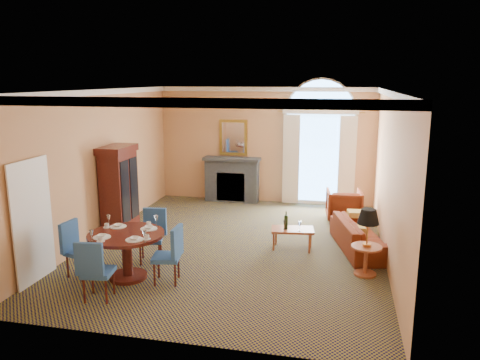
% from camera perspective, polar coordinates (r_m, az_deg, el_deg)
% --- Properties ---
extents(ground, '(7.50, 7.50, 0.00)m').
position_cam_1_polar(ground, '(9.88, -0.63, -8.00)').
color(ground, '#141238').
rests_on(ground, ground).
extents(room_envelope, '(6.04, 7.52, 3.45)m').
position_cam_1_polar(room_envelope, '(9.96, 0.06, 7.02)').
color(room_envelope, tan).
rests_on(room_envelope, ground).
extents(armoire, '(0.57, 1.01, 1.98)m').
position_cam_1_polar(armoire, '(10.78, -14.52, -1.36)').
color(armoire, '#3F140E').
rests_on(armoire, ground).
extents(dining_table, '(1.31, 1.31, 1.02)m').
position_cam_1_polar(dining_table, '(8.37, -13.65, -7.72)').
color(dining_table, '#3F140E').
rests_on(dining_table, ground).
extents(dining_chair_north, '(0.56, 0.56, 1.00)m').
position_cam_1_polar(dining_chair_north, '(9.12, -10.60, -6.17)').
color(dining_chair_north, '#275499').
rests_on(dining_chair_north, ground).
extents(dining_chair_south, '(0.50, 0.51, 1.00)m').
position_cam_1_polar(dining_chair_south, '(7.68, -17.38, -10.09)').
color(dining_chair_south, '#275499').
rests_on(dining_chair_south, ground).
extents(dining_chair_east, '(0.52, 0.52, 1.00)m').
position_cam_1_polar(dining_chair_east, '(8.07, -8.36, -8.54)').
color(dining_chair_east, '#275499').
rests_on(dining_chair_east, ground).
extents(dining_chair_west, '(0.55, 0.55, 1.00)m').
position_cam_1_polar(dining_chair_west, '(8.74, -19.41, -7.50)').
color(dining_chair_west, '#275499').
rests_on(dining_chair_west, ground).
extents(sofa, '(1.29, 2.19, 0.60)m').
position_cam_1_polar(sofa, '(9.89, 14.49, -6.54)').
color(sofa, maroon).
rests_on(sofa, ground).
extents(armchair, '(0.90, 0.93, 0.77)m').
position_cam_1_polar(armchair, '(11.75, 12.54, -3.01)').
color(armchair, maroon).
rests_on(armchair, ground).
extents(coffee_table, '(0.91, 0.59, 0.81)m').
position_cam_1_polar(coffee_table, '(9.62, 6.35, -6.04)').
color(coffee_table, '#AA5533').
rests_on(coffee_table, ground).
extents(side_table, '(0.54, 0.54, 1.18)m').
position_cam_1_polar(side_table, '(8.52, 15.27, -6.29)').
color(side_table, '#AA5533').
rests_on(side_table, ground).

